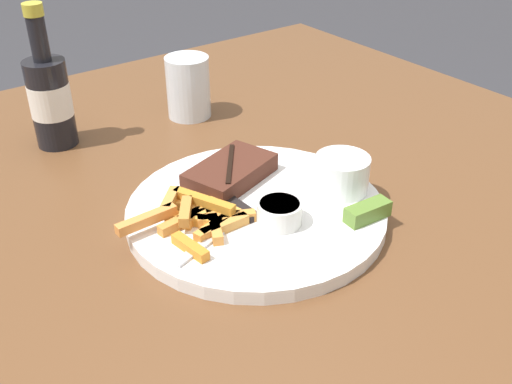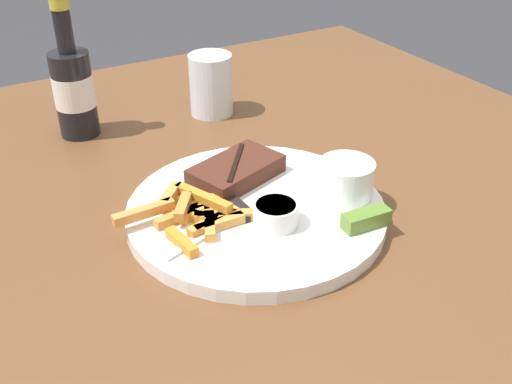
# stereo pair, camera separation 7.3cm
# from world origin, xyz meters

# --- Properties ---
(dining_table) EXTENTS (1.20, 1.23, 0.74)m
(dining_table) POSITION_xyz_m (0.00, 0.00, 0.67)
(dining_table) COLOR brown
(dining_table) RESTS_ON ground_plane
(dinner_plate) EXTENTS (0.32, 0.32, 0.02)m
(dinner_plate) POSITION_xyz_m (0.00, 0.00, 0.75)
(dinner_plate) COLOR white
(dinner_plate) RESTS_ON dining_table
(steak_portion) EXTENTS (0.14, 0.11, 0.03)m
(steak_portion) POSITION_xyz_m (0.01, 0.07, 0.77)
(steak_portion) COLOR #472319
(steak_portion) RESTS_ON dinner_plate
(fries_pile) EXTENTS (0.16, 0.13, 0.02)m
(fries_pile) POSITION_xyz_m (-0.08, 0.01, 0.77)
(fries_pile) COLOR gold
(fries_pile) RESTS_ON dinner_plate
(coleslaw_cup) EXTENTS (0.07, 0.07, 0.05)m
(coleslaw_cup) POSITION_xyz_m (0.11, -0.03, 0.78)
(coleslaw_cup) COLOR white
(coleslaw_cup) RESTS_ON dinner_plate
(dipping_sauce_cup) EXTENTS (0.05, 0.05, 0.03)m
(dipping_sauce_cup) POSITION_xyz_m (-0.00, -0.05, 0.77)
(dipping_sauce_cup) COLOR silver
(dipping_sauce_cup) RESTS_ON dinner_plate
(pickle_spear) EXTENTS (0.06, 0.03, 0.02)m
(pickle_spear) POSITION_xyz_m (0.09, -0.10, 0.77)
(pickle_spear) COLOR #567A2D
(pickle_spear) RESTS_ON dinner_plate
(fork_utensil) EXTENTS (0.13, 0.05, 0.00)m
(fork_utensil) POSITION_xyz_m (-0.08, -0.03, 0.76)
(fork_utensil) COLOR #B7B7BC
(fork_utensil) RESTS_ON dinner_plate
(knife_utensil) EXTENTS (0.02, 0.17, 0.01)m
(knife_utensil) POSITION_xyz_m (-0.02, 0.04, 0.76)
(knife_utensil) COLOR #B7B7BC
(knife_utensil) RESTS_ON dinner_plate
(beer_bottle) EXTENTS (0.06, 0.06, 0.21)m
(beer_bottle) POSITION_xyz_m (-0.12, 0.35, 0.82)
(beer_bottle) COLOR black
(beer_bottle) RESTS_ON dining_table
(drinking_glass) EXTENTS (0.07, 0.07, 0.10)m
(drinking_glass) POSITION_xyz_m (0.09, 0.31, 0.79)
(drinking_glass) COLOR silver
(drinking_glass) RESTS_ON dining_table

